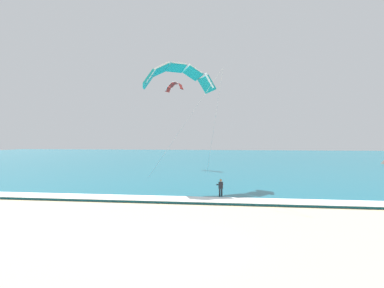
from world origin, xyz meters
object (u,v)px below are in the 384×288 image
at_px(surfboard, 221,198).
at_px(kite_distant, 175,86).
at_px(kitesurfer, 221,188).
at_px(kite_primary, 178,74).

bearing_deg(surfboard, kite_distant, 108.15).
bearing_deg(kitesurfer, kite_distant, 108.15).
height_order(kite_primary, kite_distant, kite_distant).
bearing_deg(surfboard, kitesurfer, 118.39).
distance_m(kitesurfer, kite_primary, 14.59).
bearing_deg(kite_primary, kitesurfer, -55.06).
bearing_deg(kite_primary, surfboard, -55.08).
height_order(kitesurfer, kite_primary, kite_primary).
relative_size(surfboard, kitesurfer, 0.85).
xyz_separation_m(kite_primary, kite_distant, (-4.67, 22.57, 2.47)).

